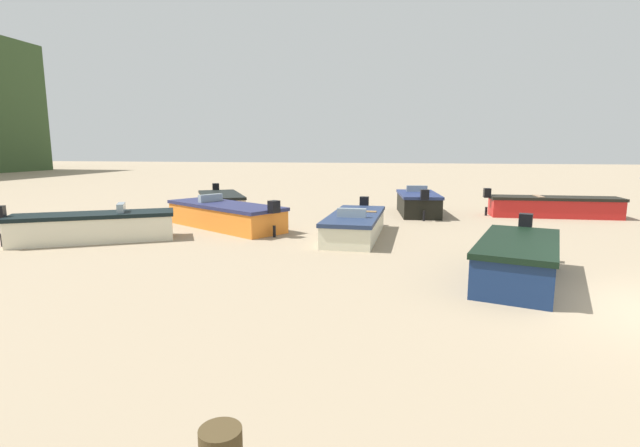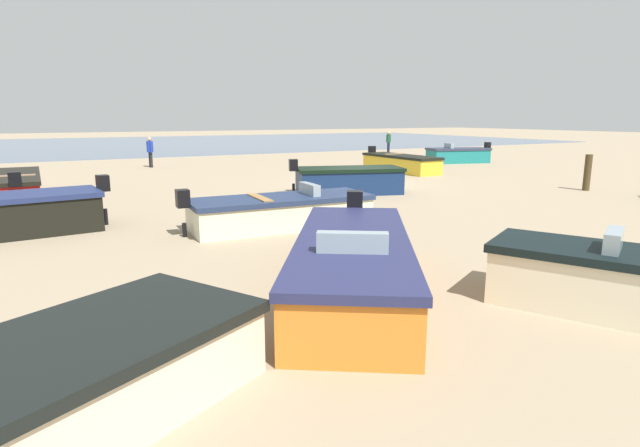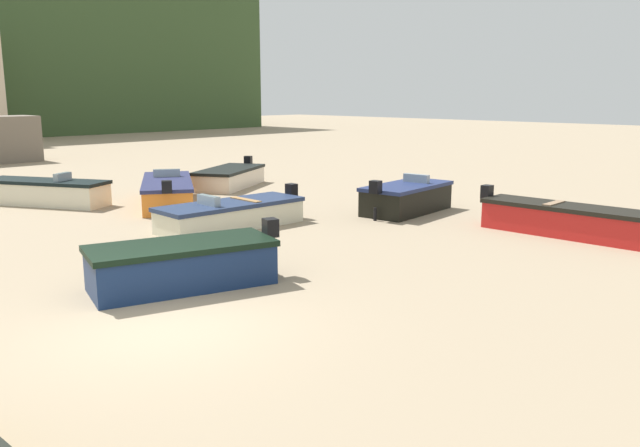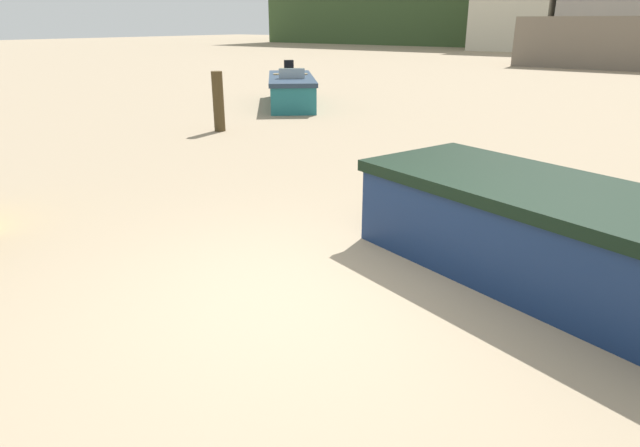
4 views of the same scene
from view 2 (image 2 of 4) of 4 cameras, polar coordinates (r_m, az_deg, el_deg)
name	(u,v)px [view 2 (image 2 of 4)]	position (r m, az deg, el deg)	size (l,w,h in m)	color
ground_plane	(360,185)	(20.44, 4.56, 4.33)	(160.00, 160.00, 0.00)	gray
tidal_water	(169,143)	(54.24, -16.59, 8.64)	(80.00, 36.00, 0.06)	slate
boat_orange_1	(353,264)	(7.88, 3.70, -4.60)	(4.20, 5.27, 1.21)	orange
boat_cream_2	(281,211)	(12.54, -4.43, 1.36)	(4.79, 1.75, 1.09)	beige
boat_yellow_3	(400,163)	(25.68, 9.03, 6.72)	(1.56, 4.96, 1.15)	gold
boat_navy_4	(349,180)	(18.11, 3.23, 4.87)	(4.10, 2.58, 1.25)	navy
boat_red_5	(19,187)	(19.26, -30.73, 3.55)	(1.37, 5.50, 1.19)	red
boat_teal_6	(458,155)	(31.41, 15.26, 7.43)	(3.94, 2.40, 1.19)	#1C7777
boat_cream_7	(35,397)	(5.04, -29.40, -16.68)	(4.38, 3.48, 1.12)	beige
boat_black_9	(19,214)	(13.69, -30.76, 0.96)	(3.87, 1.97, 1.26)	black
mooring_post_near_water	(587,173)	(21.25, 27.86, 5.09)	(0.25, 0.25, 1.33)	#45361F
beach_walker_foreground	(389,141)	(38.18, 7.72, 9.23)	(0.48, 0.48, 1.62)	black
beach_walker_distant	(150,150)	(28.97, -18.57, 7.89)	(0.38, 0.54, 1.62)	black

